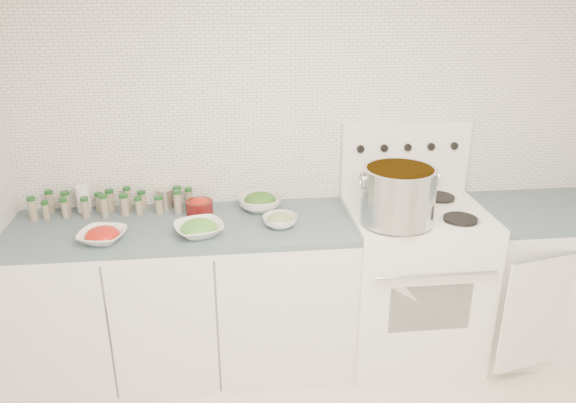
% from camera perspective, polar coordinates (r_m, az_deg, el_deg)
% --- Properties ---
extents(room_walls, '(3.54, 3.04, 2.52)m').
position_cam_1_polar(room_walls, '(1.80, 12.03, 2.39)').
color(room_walls, white).
rests_on(room_walls, ground).
extents(counter_left, '(1.85, 0.62, 0.90)m').
position_cam_1_polar(counter_left, '(3.28, -10.24, -9.52)').
color(counter_left, white).
rests_on(counter_left, ground).
extents(stove, '(0.76, 0.70, 1.36)m').
position_cam_1_polar(stove, '(3.40, 12.36, -7.56)').
color(stove, white).
rests_on(stove, ground).
extents(counter_right, '(0.89, 0.71, 0.90)m').
position_cam_1_polar(counter_right, '(3.76, 24.39, -7.00)').
color(counter_right, white).
rests_on(counter_right, ground).
extents(stock_pot, '(0.40, 0.38, 0.29)m').
position_cam_1_polar(stock_pot, '(2.95, 11.15, 0.85)').
color(stock_pot, silver).
rests_on(stock_pot, stove).
extents(bowl_tomato, '(0.27, 0.27, 0.08)m').
position_cam_1_polar(bowl_tomato, '(2.97, -18.34, -3.28)').
color(bowl_tomato, white).
rests_on(bowl_tomato, counter_left).
extents(bowl_snowpea, '(0.31, 0.31, 0.08)m').
position_cam_1_polar(bowl_snowpea, '(2.93, -9.04, -2.71)').
color(bowl_snowpea, white).
rests_on(bowl_snowpea, counter_left).
extents(bowl_broccoli, '(0.26, 0.26, 0.10)m').
position_cam_1_polar(bowl_broccoli, '(3.21, -2.86, -0.00)').
color(bowl_broccoli, white).
rests_on(bowl_broccoli, counter_left).
extents(bowl_zucchini, '(0.22, 0.22, 0.07)m').
position_cam_1_polar(bowl_zucchini, '(2.99, -0.82, -1.91)').
color(bowl_zucchini, white).
rests_on(bowl_zucchini, counter_left).
extents(bowl_pepper, '(0.15, 0.15, 0.09)m').
position_cam_1_polar(bowl_pepper, '(3.18, -8.98, -0.45)').
color(bowl_pepper, '#560F0E').
rests_on(bowl_pepper, counter_left).
extents(salt_canister, '(0.09, 0.09, 0.15)m').
position_cam_1_polar(salt_canister, '(3.37, -20.08, 0.27)').
color(salt_canister, white).
rests_on(salt_canister, counter_left).
extents(tin_can, '(0.11, 0.11, 0.11)m').
position_cam_1_polar(tin_can, '(3.30, -12.40, 0.32)').
color(tin_can, '#B8AA9B').
rests_on(tin_can, counter_left).
extents(spice_cluster, '(0.88, 0.16, 0.14)m').
position_cam_1_polar(spice_cluster, '(3.29, -17.39, -0.13)').
color(spice_cluster, gray).
rests_on(spice_cluster, counter_left).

